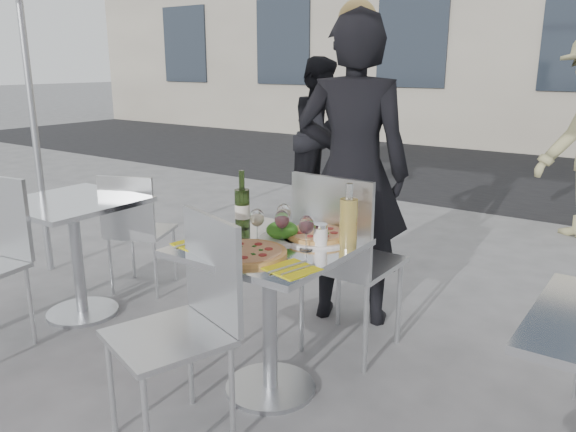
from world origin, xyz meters
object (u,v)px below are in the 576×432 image
Objects in this scene: chair_near at (189,311)px; wineglass_red_b at (306,226)px; pizza_near at (247,253)px; wineglass_red_a at (282,221)px; side_table_left at (75,233)px; carafe at (348,221)px; pedestrian_a at (322,135)px; main_table at (270,287)px; chair_far at (343,251)px; salad_plate at (282,232)px; pizza_far at (317,235)px; sugar_shaker at (321,236)px; napkin_left at (197,243)px; wineglass_white_a at (257,219)px; wineglass_white_b at (284,214)px; side_chair_lfar at (135,224)px; woman_diner at (353,173)px; wine_bottle at (242,207)px.

wineglass_red_b is at bearing 78.61° from chair_near.
pizza_near is 0.24m from wineglass_red_a.
carafe reaches higher than side_table_left.
main_table is at bearing -163.14° from pedestrian_a.
salad_plate is (-0.10, -0.40, 0.19)m from chair_far.
wineglass_red_b is (0.05, -0.17, 0.09)m from pizza_far.
sugar_shaker is (0.08, -0.10, 0.04)m from pizza_far.
salad_plate is 0.40m from napkin_left.
main_table is 0.33m from wineglass_white_a.
wineglass_white_b is (1.64, -2.99, 0.05)m from pedestrian_a.
carafe reaches higher than chair_near.
sugar_shaker reaches higher than pizza_near.
side_chair_lfar is 1.53m from woman_diner.
chair_far is 1.06× the size of chair_near.
pizza_near is at bearing 12.63° from napkin_left.
woman_diner is 6.24× the size of wine_bottle.
chair_far is 0.47m from carafe.
pedestrian_a is 3.57m from sugar_shaker.
salad_plate is (-0.01, 0.27, 0.03)m from pizza_near.
side_table_left is at bearing -174.41° from carafe.
side_table_left is 0.89× the size of side_chair_lfar.
napkin_left is at bearing -133.90° from salad_plate.
wineglass_white_b is at bearing 96.12° from pizza_near.
sugar_shaker is (1.88, -3.03, -0.01)m from pedestrian_a.
sugar_shaker is 0.68× the size of wineglass_red_a.
side_table_left is 4.76× the size of wineglass_white_a.
carafe is 1.84× the size of wineglass_red_a.
wine_bottle is (1.41, -3.01, 0.05)m from pedestrian_a.
napkin_left is at bearing 128.59° from side_chair_lfar.
wineglass_white_a is at bearing 53.07° from napkin_left.
chair_near is 0.58m from wineglass_red_a.
woman_diner is at bearing 91.08° from napkin_left.
sugar_shaker is at bearing 25.17° from main_table.
pedestrian_a is (-1.77, 2.63, 0.21)m from chair_far.
salad_plate is (1.50, 0.10, 0.25)m from side_table_left.
chair_far is 6.44× the size of wineglass_white_b.
chair_near is 6.05× the size of wineglass_red_a.
wineglass_red_a and wineglass_red_b have the same top height.
wineglass_red_a reaches higher than side_table_left.
wineglass_red_a is at bearing -58.18° from wineglass_white_b.
sugar_shaker is (-0.10, -0.08, -0.06)m from carafe.
wine_bottle is (-0.16, -0.83, -0.06)m from woman_diner.
wineglass_red_a is at bearing 83.06° from chair_far.
sugar_shaker is at bearing 53.69° from pizza_near.
wine_bottle is (1.22, -0.32, 0.36)m from side_chair_lfar.
carafe is at bearing 24.93° from wineglass_white_a.
pizza_near is 0.34m from sugar_shaker.
chair_far is 0.45m from wineglass_white_b.
pizza_far is 0.21m from carafe.
napkin_left is (-0.58, -0.37, -0.11)m from carafe.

